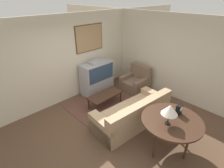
# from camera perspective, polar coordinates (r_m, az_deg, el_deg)

# --- Properties ---
(ground_plane) EXTENTS (12.00, 12.00, 0.00)m
(ground_plane) POSITION_cam_1_polar(r_m,az_deg,el_deg) (4.81, 0.29, -14.05)
(ground_plane) COLOR brown
(wall_back) EXTENTS (12.00, 0.10, 2.70)m
(wall_back) POSITION_cam_1_polar(r_m,az_deg,el_deg) (5.64, -15.03, 7.64)
(wall_back) COLOR beige
(wall_back) RESTS_ON ground_plane
(wall_right) EXTENTS (0.06, 12.00, 2.70)m
(wall_right) POSITION_cam_1_polar(r_m,az_deg,el_deg) (6.04, 18.63, 8.37)
(wall_right) COLOR beige
(wall_right) RESTS_ON ground_plane
(area_rug) EXTENTS (1.97, 1.84, 0.01)m
(area_rug) POSITION_cam_1_polar(r_m,az_deg,el_deg) (5.58, -2.40, -7.25)
(area_rug) COLOR brown
(area_rug) RESTS_ON ground_plane
(tv) EXTENTS (1.15, 0.52, 1.19)m
(tv) POSITION_cam_1_polar(r_m,az_deg,el_deg) (6.14, -4.91, 2.16)
(tv) COLOR #9E9EA3
(tv) RESTS_ON ground_plane
(couch) EXTENTS (2.25, 1.07, 0.81)m
(couch) POSITION_cam_1_polar(r_m,az_deg,el_deg) (4.80, 6.83, -9.83)
(couch) COLOR tan
(couch) RESTS_ON ground_plane
(armchair) EXTENTS (0.80, 0.83, 0.90)m
(armchair) POSITION_cam_1_polar(r_m,az_deg,el_deg) (6.45, 7.68, 0.53)
(armchair) COLOR brown
(armchair) RESTS_ON ground_plane
(coffee_table) EXTENTS (1.09, 0.50, 0.40)m
(coffee_table) POSITION_cam_1_polar(r_m,az_deg,el_deg) (5.44, -2.31, -3.80)
(coffee_table) COLOR #3D2619
(coffee_table) RESTS_ON ground_plane
(console_table) EXTENTS (1.29, 1.29, 0.82)m
(console_table) POSITION_cam_1_polar(r_m,az_deg,el_deg) (4.01, 18.89, -11.69)
(console_table) COLOR #3D2619
(console_table) RESTS_ON ground_plane
(table_lamp) EXTENTS (0.33, 0.33, 0.46)m
(table_lamp) POSITION_cam_1_polar(r_m,az_deg,el_deg) (3.64, 18.37, -7.99)
(table_lamp) COLOR black
(table_lamp) RESTS_ON console_table
(mantel_clock) EXTENTS (0.15, 0.10, 0.23)m
(mantel_clock) POSITION_cam_1_polar(r_m,az_deg,el_deg) (4.12, 21.05, -7.82)
(mantel_clock) COLOR black
(mantel_clock) RESTS_ON console_table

